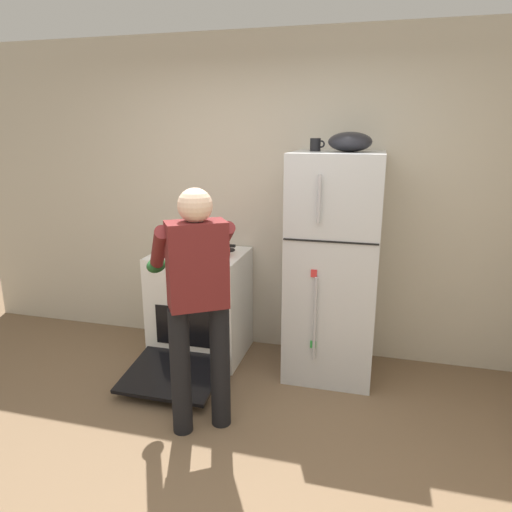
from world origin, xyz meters
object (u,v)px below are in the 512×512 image
(refrigerator, at_px, (333,267))
(stove_range, at_px, (200,306))
(red_pot, at_px, (215,249))
(mixing_bowl, at_px, (350,142))
(coffee_mug, at_px, (316,145))
(person_cook, at_px, (197,289))
(pepper_mill, at_px, (176,237))

(refrigerator, relative_size, stove_range, 1.44)
(red_pot, bearing_deg, mixing_bowl, 2.74)
(refrigerator, xyz_separation_m, coffee_mug, (-0.18, 0.05, 0.93))
(stove_range, distance_m, person_cook, 1.14)
(refrigerator, height_order, stove_range, refrigerator)
(person_cook, xyz_separation_m, coffee_mug, (0.58, 1.02, 0.85))
(pepper_mill, bearing_deg, stove_range, -36.00)
(red_pot, distance_m, pepper_mill, 0.52)
(red_pot, relative_size, mixing_bowl, 1.09)
(pepper_mill, bearing_deg, mixing_bowl, -7.57)
(coffee_mug, xyz_separation_m, mixing_bowl, (0.26, -0.05, 0.02))
(person_cook, xyz_separation_m, red_pot, (-0.21, 0.92, 0.02))
(refrigerator, xyz_separation_m, mixing_bowl, (0.08, 0.00, 0.96))
(refrigerator, bearing_deg, stove_range, -179.10)
(coffee_mug, distance_m, pepper_mill, 1.50)
(refrigerator, relative_size, pepper_mill, 11.72)
(person_cook, height_order, red_pot, person_cook)
(mixing_bowl, bearing_deg, refrigerator, -179.79)
(mixing_bowl, bearing_deg, stove_range, -179.14)
(refrigerator, distance_m, coffee_mug, 0.95)
(stove_range, xyz_separation_m, pepper_mill, (-0.30, 0.22, 0.55))
(stove_range, xyz_separation_m, red_pot, (0.16, -0.03, 0.53))
(person_cook, bearing_deg, stove_range, 111.14)
(red_pot, height_order, coffee_mug, coffee_mug)
(red_pot, bearing_deg, coffee_mug, 7.24)
(person_cook, distance_m, mixing_bowl, 1.55)
(refrigerator, height_order, red_pot, refrigerator)
(person_cook, xyz_separation_m, pepper_mill, (-0.67, 1.17, 0.04))
(mixing_bowl, bearing_deg, coffee_mug, 169.01)
(refrigerator, relative_size, mixing_bowl, 5.58)
(refrigerator, bearing_deg, person_cook, -127.93)
(refrigerator, distance_m, pepper_mill, 1.44)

